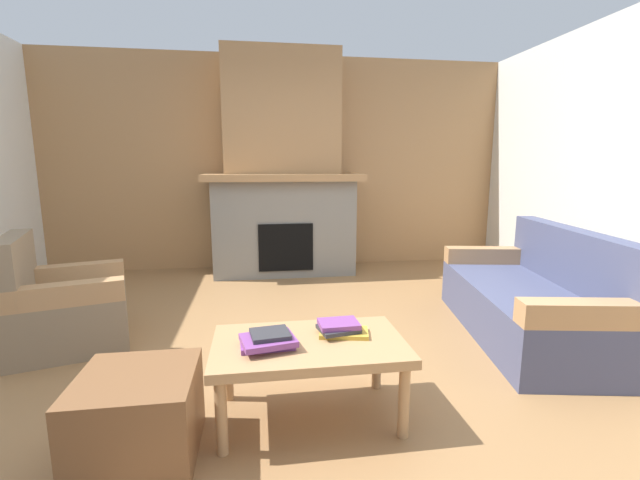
% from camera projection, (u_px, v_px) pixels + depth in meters
% --- Properties ---
extents(ground, '(9.00, 9.00, 0.00)m').
position_uv_depth(ground, '(309.00, 365.00, 2.87)').
color(ground, olive).
extents(wall_back_wood_panel, '(6.00, 0.12, 2.70)m').
position_uv_depth(wall_back_wood_panel, '(281.00, 164.00, 5.55)').
color(wall_back_wood_panel, '#A87A4C').
rests_on(wall_back_wood_panel, ground).
extents(fireplace, '(1.90, 0.82, 2.70)m').
position_uv_depth(fireplace, '(283.00, 179.00, 5.22)').
color(fireplace, gray).
rests_on(fireplace, ground).
extents(couch, '(1.15, 1.92, 0.85)m').
position_uv_depth(couch, '(534.00, 301.00, 3.32)').
color(couch, '#474C6B').
rests_on(couch, ground).
extents(armchair, '(0.95, 0.95, 0.85)m').
position_uv_depth(armchair, '(63.00, 308.00, 3.14)').
color(armchair, '#847056').
rests_on(armchair, ground).
extents(coffee_table, '(1.00, 0.60, 0.43)m').
position_uv_depth(coffee_table, '(309.00, 351.00, 2.22)').
color(coffee_table, tan).
rests_on(coffee_table, ground).
extents(ottoman, '(0.52, 0.52, 0.40)m').
position_uv_depth(ottoman, '(139.00, 415.00, 1.95)').
color(ottoman, brown).
rests_on(ottoman, ground).
extents(book_stack_near_edge, '(0.30, 0.26, 0.08)m').
position_uv_depth(book_stack_near_edge, '(268.00, 340.00, 2.13)').
color(book_stack_near_edge, '#7A3D84').
rests_on(book_stack_near_edge, coffee_table).
extents(book_stack_center, '(0.29, 0.21, 0.07)m').
position_uv_depth(book_stack_center, '(340.00, 328.00, 2.29)').
color(book_stack_center, gold).
rests_on(book_stack_center, coffee_table).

